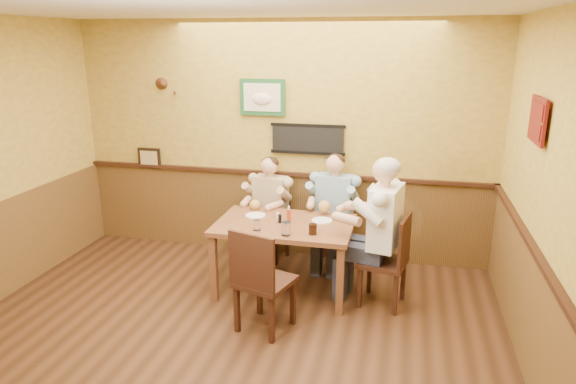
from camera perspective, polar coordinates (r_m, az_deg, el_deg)
name	(u,v)px	position (r m, az deg, el deg)	size (l,w,h in m)	color
room	(222,162)	(3.84, -7.40, 3.32)	(5.02, 5.03, 2.81)	#341D0F
dining_table	(284,231)	(5.32, -0.40, -4.39)	(1.40, 0.90, 0.75)	brown
chair_back_left	(271,228)	(6.17, -1.92, -3.98)	(0.37, 0.37, 0.80)	#391D12
chair_back_right	(334,230)	(6.03, 5.11, -4.28)	(0.39, 0.39, 0.84)	#391D12
chair_right_end	(383,260)	(5.19, 10.52, -7.43)	(0.44, 0.44, 0.95)	#391D12
chair_near_side	(265,279)	(4.68, -2.57, -9.60)	(0.46, 0.46, 0.99)	#391D12
diner_tan_shirt	(271,214)	(6.11, -1.94, -2.48)	(0.52, 0.52, 1.14)	#D0B68F
diner_blue_polo	(334,216)	(5.97, 5.15, -2.67)	(0.55, 0.55, 1.20)	#86ADC9
diner_white_elder	(384,241)	(5.11, 10.64, -5.36)	(0.62, 0.62, 1.35)	white
water_glass_left	(257,225)	(5.08, -3.47, -3.70)	(0.07, 0.07, 0.11)	silver
water_glass_mid	(286,229)	(4.94, -0.24, -4.10)	(0.09, 0.09, 0.13)	silver
cola_tumbler	(313,229)	(4.97, 2.76, -4.14)	(0.08, 0.08, 0.10)	black
hot_sauce_bottle	(289,216)	(5.24, 0.09, -2.66)	(0.04, 0.04, 0.17)	#B23013
salt_shaker	(278,216)	(5.36, -1.12, -2.70)	(0.03, 0.03, 0.08)	white
pepper_shaker	(280,219)	(5.28, -0.92, -2.98)	(0.04, 0.04, 0.09)	black
plate_far_left	(255,215)	(5.49, -3.63, -2.62)	(0.22, 0.22, 0.01)	silver
plate_far_right	(322,221)	(5.34, 3.80, -3.19)	(0.21, 0.21, 0.01)	white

